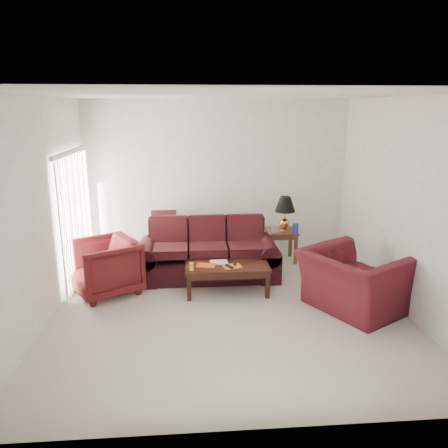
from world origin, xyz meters
name	(u,v)px	position (x,y,z in m)	size (l,w,h in m)	color
floor	(229,308)	(0.00, 0.00, 0.00)	(5.00, 5.00, 0.00)	beige
blinds	(75,218)	(-2.42, 1.30, 1.08)	(0.10, 2.00, 2.16)	silver
sofa	(208,250)	(-0.24, 1.26, 0.49)	(2.39, 1.03, 0.98)	black
throw_pillow	(164,222)	(-1.03, 2.13, 0.77)	(0.46, 0.13, 0.46)	black
end_table	(281,245)	(1.19, 1.99, 0.30)	(0.55, 0.55, 0.60)	#4B2919
table_lamp	(285,213)	(1.25, 2.04, 0.92)	(0.38, 0.38, 0.64)	#D78B43
clock	(275,229)	(1.03, 1.86, 0.67)	(0.14, 0.05, 0.14)	silver
blue_canister	(296,228)	(1.40, 1.81, 0.69)	(0.11, 0.11, 0.18)	#1B2FB0
picture_frame	(274,224)	(1.07, 2.18, 0.67)	(0.12, 0.02, 0.15)	silver
floor_lamp	(106,224)	(-2.06, 1.99, 0.79)	(0.26, 0.26, 1.57)	silver
armchair_left	(105,267)	(-1.88, 0.71, 0.44)	(0.93, 0.96, 0.87)	#440F11
armchair_right	(354,281)	(1.79, -0.16, 0.43)	(1.32, 1.15, 0.86)	#461018
coffee_table	(227,278)	(0.03, 0.58, 0.23)	(1.31, 0.66, 0.46)	black
magazine_red	(206,266)	(-0.30, 0.55, 0.47)	(0.28, 0.21, 0.02)	#BA3712
magazine_white	(219,262)	(-0.09, 0.69, 0.47)	(0.27, 0.20, 0.02)	silver
magazine_orange	(232,266)	(0.10, 0.48, 0.47)	(0.27, 0.20, 0.02)	#CB5917
remote_a	(229,266)	(0.05, 0.44, 0.49)	(0.05, 0.17, 0.02)	black
remote_b	(235,263)	(0.15, 0.56, 0.49)	(0.04, 0.15, 0.02)	black
yellow_glass	(191,267)	(-0.53, 0.40, 0.52)	(0.07, 0.07, 0.11)	yellow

